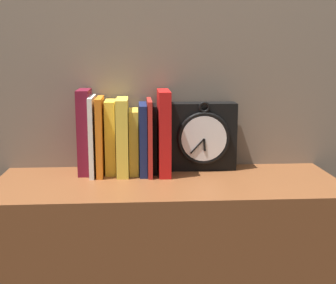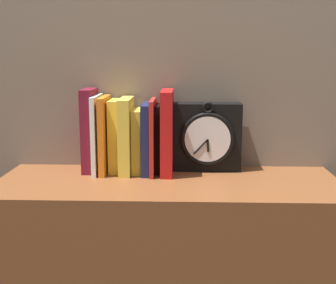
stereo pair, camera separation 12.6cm
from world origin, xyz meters
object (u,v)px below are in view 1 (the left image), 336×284
(book_slot4_yellow, at_px, (123,136))
(book_slot7_red, at_px, (150,137))
(clock, at_px, (202,136))
(book_slot8_black, at_px, (154,138))
(book_slot3_yellow, at_px, (111,137))
(book_slot9_red, at_px, (164,132))
(book_slot6_navy, at_px, (143,139))
(book_slot0_maroon, at_px, (85,132))
(book_slot5_yellow, at_px, (134,141))
(book_slot1_white, at_px, (93,136))
(book_slot2_orange, at_px, (100,136))

(book_slot4_yellow, relative_size, book_slot7_red, 1.01)
(clock, relative_size, book_slot4_yellow, 0.96)
(clock, height_order, book_slot8_black, clock)
(book_slot3_yellow, bearing_deg, book_slot9_red, -7.40)
(book_slot8_black, xyz_separation_m, book_slot9_red, (0.03, -0.02, 0.02))
(book_slot3_yellow, bearing_deg, book_slot6_navy, -8.98)
(book_slot3_yellow, height_order, book_slot6_navy, book_slot3_yellow)
(book_slot3_yellow, height_order, book_slot4_yellow, book_slot4_yellow)
(book_slot0_maroon, bearing_deg, book_slot4_yellow, -7.37)
(book_slot5_yellow, bearing_deg, book_slot1_white, -173.96)
(book_slot0_maroon, distance_m, book_slot4_yellow, 0.11)
(book_slot5_yellow, height_order, book_slot7_red, book_slot7_red)
(book_slot1_white, bearing_deg, book_slot7_red, -0.95)
(book_slot6_navy, bearing_deg, book_slot8_black, 24.39)
(book_slot2_orange, bearing_deg, book_slot0_maroon, 163.11)
(book_slot0_maroon, height_order, book_slot6_navy, book_slot0_maroon)
(book_slot5_yellow, bearing_deg, book_slot7_red, -18.26)
(book_slot3_yellow, xyz_separation_m, book_slot8_black, (0.13, -0.00, -0.01))
(book_slot0_maroon, relative_size, book_slot1_white, 1.08)
(book_slot0_maroon, xyz_separation_m, book_slot5_yellow, (0.14, -0.00, -0.03))
(clock, xyz_separation_m, book_slot2_orange, (-0.30, -0.03, 0.01))
(book_slot5_yellow, relative_size, book_slot7_red, 0.86)
(book_slot0_maroon, relative_size, book_slot5_yellow, 1.32)
(clock, relative_size, book_slot2_orange, 0.94)
(book_slot1_white, relative_size, book_slot5_yellow, 1.22)
(book_slot0_maroon, height_order, book_slot5_yellow, book_slot0_maroon)
(book_slot7_red, relative_size, book_slot9_red, 0.89)
(book_slot0_maroon, height_order, book_slot9_red, book_slot0_maroon)
(book_slot7_red, bearing_deg, book_slot9_red, -0.16)
(book_slot1_white, height_order, book_slot4_yellow, book_slot1_white)
(book_slot4_yellow, height_order, book_slot8_black, book_slot4_yellow)
(clock, height_order, book_slot4_yellow, book_slot4_yellow)
(book_slot2_orange, height_order, book_slot9_red, book_slot9_red)
(book_slot3_yellow, bearing_deg, book_slot2_orange, -151.59)
(book_slot3_yellow, relative_size, book_slot9_red, 0.88)
(book_slot6_navy, bearing_deg, book_slot1_white, -179.06)
(clock, distance_m, book_slot3_yellow, 0.27)
(book_slot4_yellow, xyz_separation_m, book_slot5_yellow, (0.03, 0.01, -0.02))
(book_slot5_yellow, bearing_deg, book_slot8_black, 4.51)
(book_slot4_yellow, distance_m, book_slot7_red, 0.08)
(book_slot8_black, bearing_deg, book_slot6_navy, -155.61)
(clock, distance_m, book_slot2_orange, 0.30)
(clock, relative_size, book_slot9_red, 0.87)
(book_slot0_maroon, distance_m, book_slot6_navy, 0.17)
(book_slot9_red, bearing_deg, book_slot2_orange, 178.69)
(book_slot1_white, distance_m, book_slot4_yellow, 0.09)
(book_slot2_orange, height_order, book_slot4_yellow, book_slot2_orange)
(book_slot7_red, height_order, book_slot8_black, book_slot7_red)
(clock, bearing_deg, book_slot0_maroon, -176.84)
(book_slot1_white, bearing_deg, book_slot9_red, -0.79)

